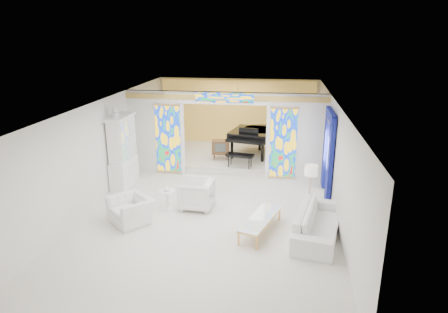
% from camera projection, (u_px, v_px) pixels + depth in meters
% --- Properties ---
extents(floor, '(12.00, 12.00, 0.00)m').
position_uv_depth(floor, '(216.00, 197.00, 12.52)').
color(floor, silver).
rests_on(floor, ground).
extents(ceiling, '(7.00, 12.00, 0.02)m').
position_uv_depth(ceiling, '(215.00, 102.00, 11.62)').
color(ceiling, white).
rests_on(ceiling, wall_back).
extents(wall_back, '(7.00, 0.02, 3.00)m').
position_uv_depth(wall_back, '(238.00, 113.00, 17.73)').
color(wall_back, silver).
rests_on(wall_back, floor).
extents(wall_front, '(7.00, 0.02, 3.00)m').
position_uv_depth(wall_front, '(154.00, 257.00, 6.41)').
color(wall_front, silver).
rests_on(wall_front, floor).
extents(wall_left, '(0.02, 12.00, 3.00)m').
position_uv_depth(wall_left, '(106.00, 146.00, 12.55)').
color(wall_left, silver).
rests_on(wall_left, floor).
extents(wall_right, '(0.02, 12.00, 3.00)m').
position_uv_depth(wall_right, '(334.00, 156.00, 11.59)').
color(wall_right, silver).
rests_on(wall_right, floor).
extents(partition_wall, '(7.00, 0.22, 3.00)m').
position_uv_depth(partition_wall, '(225.00, 131.00, 13.91)').
color(partition_wall, silver).
rests_on(partition_wall, floor).
extents(stained_glass_left, '(0.90, 0.04, 2.40)m').
position_uv_depth(stained_glass_left, '(168.00, 139.00, 14.20)').
color(stained_glass_left, gold).
rests_on(stained_glass_left, partition_wall).
extents(stained_glass_right, '(0.90, 0.04, 2.40)m').
position_uv_depth(stained_glass_right, '(283.00, 143.00, 13.64)').
color(stained_glass_right, gold).
rests_on(stained_glass_right, partition_wall).
extents(stained_glass_transom, '(2.00, 0.04, 0.34)m').
position_uv_depth(stained_glass_transom, '(225.00, 98.00, 13.46)').
color(stained_glass_transom, gold).
rests_on(stained_glass_transom, partition_wall).
extents(alcove_platform, '(6.80, 3.80, 0.18)m').
position_uv_depth(alcove_platform, '(232.00, 156.00, 16.37)').
color(alcove_platform, silver).
rests_on(alcove_platform, floor).
extents(gold_curtain_back, '(6.70, 0.10, 2.90)m').
position_uv_depth(gold_curtain_back, '(237.00, 113.00, 17.62)').
color(gold_curtain_back, '#E8C050').
rests_on(gold_curtain_back, wall_back).
extents(chandelier, '(0.48, 0.48, 0.30)m').
position_uv_depth(chandelier, '(237.00, 96.00, 15.50)').
color(chandelier, gold).
rests_on(chandelier, ceiling).
extents(blue_drapes, '(0.14, 1.85, 2.65)m').
position_uv_depth(blue_drapes, '(328.00, 147.00, 12.24)').
color(blue_drapes, navy).
rests_on(blue_drapes, wall_right).
extents(china_cabinet, '(0.56, 1.46, 2.72)m').
position_uv_depth(china_cabinet, '(123.00, 151.00, 13.18)').
color(china_cabinet, white).
rests_on(china_cabinet, floor).
extents(armchair_left, '(1.44, 1.43, 0.70)m').
position_uv_depth(armchair_left, '(131.00, 210.00, 10.78)').
color(armchair_left, white).
rests_on(armchair_left, floor).
extents(armchair_right, '(1.00, 0.97, 0.87)m').
position_uv_depth(armchair_right, '(196.00, 194.00, 11.63)').
color(armchair_right, white).
rests_on(armchair_right, floor).
extents(sofa, '(1.46, 2.66, 0.74)m').
position_uv_depth(sofa, '(318.00, 223.00, 10.02)').
color(sofa, white).
rests_on(sofa, floor).
extents(side_table, '(0.62, 0.62, 0.58)m').
position_uv_depth(side_table, '(167.00, 197.00, 11.53)').
color(side_table, white).
rests_on(side_table, floor).
extents(vase, '(0.20, 0.20, 0.19)m').
position_uv_depth(vase, '(167.00, 188.00, 11.45)').
color(vase, white).
rests_on(vase, side_table).
extents(coffee_table, '(1.09, 1.92, 0.41)m').
position_uv_depth(coffee_table, '(261.00, 219.00, 10.21)').
color(coffee_table, white).
rests_on(coffee_table, floor).
extents(floor_lamp, '(0.38, 0.38, 1.47)m').
position_uv_depth(floor_lamp, '(311.00, 173.00, 10.96)').
color(floor_lamp, gold).
rests_on(floor_lamp, floor).
extents(grand_piano, '(2.34, 3.20, 1.24)m').
position_uv_depth(grand_piano, '(257.00, 134.00, 16.02)').
color(grand_piano, black).
rests_on(grand_piano, alcove_platform).
extents(tv_console, '(0.69, 0.49, 0.76)m').
position_uv_depth(tv_console, '(221.00, 147.00, 15.47)').
color(tv_console, brown).
rests_on(tv_console, alcove_platform).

